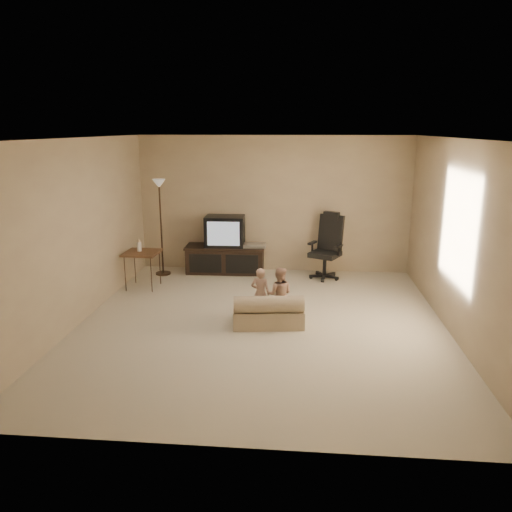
{
  "coord_description": "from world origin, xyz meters",
  "views": [
    {
      "loc": [
        0.51,
        -6.4,
        2.63
      ],
      "look_at": [
        -0.13,
        0.6,
        0.81
      ],
      "focal_mm": 35.0,
      "sensor_mm": 36.0,
      "label": 1
    }
  ],
  "objects": [
    {
      "name": "floor",
      "position": [
        0.0,
        0.0,
        0.0
      ],
      "size": [
        5.5,
        5.5,
        0.0
      ],
      "primitive_type": "plane",
      "color": "beige",
      "rests_on": "ground"
    },
    {
      "name": "side_table",
      "position": [
        -2.13,
        1.46,
        0.6
      ],
      "size": [
        0.58,
        0.58,
        0.84
      ],
      "rotation": [
        0.0,
        0.0,
        -0.04
      ],
      "color": "brown",
      "rests_on": "floor"
    },
    {
      "name": "floor_lamp",
      "position": [
        -2.01,
        2.25,
        1.28
      ],
      "size": [
        0.27,
        0.27,
        1.75
      ],
      "color": "#312116",
      "rests_on": "floor"
    },
    {
      "name": "child_sofa",
      "position": [
        0.1,
        -0.04,
        0.19
      ],
      "size": [
        1.01,
        0.65,
        0.47
      ],
      "rotation": [
        0.0,
        0.0,
        0.12
      ],
      "color": "tan",
      "rests_on": "floor"
    },
    {
      "name": "toddler_left",
      "position": [
        -0.03,
        0.21,
        0.37
      ],
      "size": [
        0.3,
        0.24,
        0.74
      ],
      "primitive_type": "imported",
      "rotation": [
        0.0,
        0.0,
        3.0
      ],
      "color": "tan",
      "rests_on": "floor"
    },
    {
      "name": "tv_stand",
      "position": [
        -0.87,
        2.49,
        0.44
      ],
      "size": [
        1.5,
        0.59,
        1.06
      ],
      "rotation": [
        0.0,
        0.0,
        0.03
      ],
      "color": "black",
      "rests_on": "floor"
    },
    {
      "name": "room_shell",
      "position": [
        0.0,
        0.0,
        1.52
      ],
      "size": [
        5.5,
        5.5,
        5.5
      ],
      "color": "silver",
      "rests_on": "floor"
    },
    {
      "name": "toddler_right",
      "position": [
        0.23,
        0.15,
        0.39
      ],
      "size": [
        0.39,
        0.23,
        0.78
      ],
      "primitive_type": "imported",
      "rotation": [
        0.0,
        0.0,
        3.09
      ],
      "color": "tan",
      "rests_on": "floor"
    },
    {
      "name": "office_chair",
      "position": [
        0.98,
        2.31,
        0.42
      ],
      "size": [
        0.73,
        0.74,
        1.18
      ],
      "rotation": [
        0.0,
        0.0,
        -0.47
      ],
      "color": "black",
      "rests_on": "floor"
    }
  ]
}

